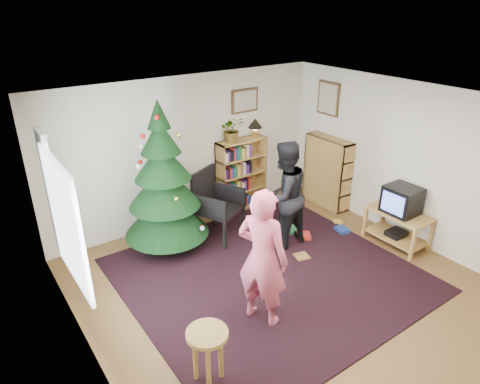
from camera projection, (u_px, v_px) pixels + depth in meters
floor at (282, 286)px, 5.86m from camera, size 5.00×5.00×0.00m
ceiling at (291, 105)px, 4.82m from camera, size 5.00×5.00×0.00m
wall_back at (188, 151)px, 7.20m from camera, size 5.00×0.02×2.50m
wall_left at (84, 272)px, 4.03m from camera, size 0.02×5.00×2.50m
wall_right at (408, 163)px, 6.65m from camera, size 0.02×5.00×2.50m
rug at (268, 275)px, 6.08m from camera, size 3.80×3.60×0.02m
window_pane at (66, 223)px, 4.39m from camera, size 0.04×1.20×1.40m
curtain at (53, 198)px, 4.93m from camera, size 0.06×0.35×1.60m
picture_back at (245, 101)px, 7.49m from camera, size 0.55×0.03×0.42m
picture_right at (328, 98)px, 7.64m from camera, size 0.03×0.50×0.60m
christmas_tree at (164, 190)px, 6.39m from camera, size 1.29×1.29×2.35m
bookshelf_back at (241, 173)px, 7.84m from camera, size 0.95×0.30×1.30m
bookshelf_right at (327, 171)px, 7.92m from camera, size 0.30×0.95×1.30m
tv_stand at (398, 225)px, 6.75m from camera, size 0.53×0.95×0.55m
crt_tv at (402, 200)px, 6.57m from camera, size 0.46×0.49×0.43m
armchair at (214, 200)px, 6.88m from camera, size 0.83×0.86×1.14m
stool at (208, 345)px, 4.15m from camera, size 0.41×0.41×0.69m
person_standing at (263, 258)px, 4.91m from camera, size 0.64×0.75×1.75m
person_by_chair at (283, 196)px, 6.49m from camera, size 0.86×0.69×1.72m
potted_plant at (232, 129)px, 7.37m from camera, size 0.50×0.47×0.45m
table_lamp at (255, 124)px, 7.63m from camera, size 0.26×0.26×0.34m
floor_clutter at (316, 234)px, 7.06m from camera, size 1.47×0.89×0.08m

